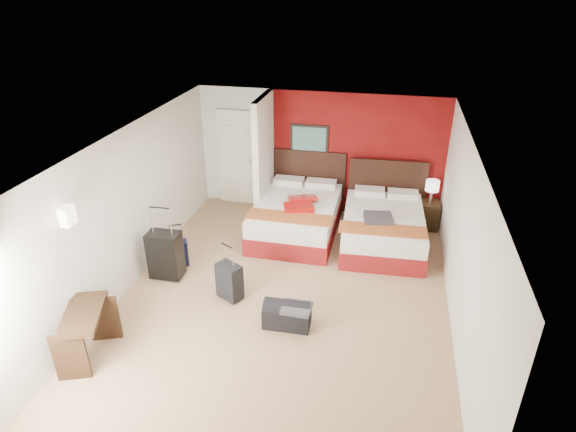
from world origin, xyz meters
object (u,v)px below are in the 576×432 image
(suitcase_black, at_px, (166,256))
(desk, at_px, (88,335))
(duffel_bag, at_px, (287,315))
(red_suitcase_open, at_px, (301,203))
(table_lamp, at_px, (432,192))
(suitcase_charcoal, at_px, (230,283))
(bed_right, at_px, (383,229))
(nightstand, at_px, (428,215))
(bed_left, at_px, (296,218))
(suitcase_navy, at_px, (179,255))

(suitcase_black, height_order, desk, suitcase_black)
(suitcase_black, bearing_deg, duffel_bag, -20.83)
(red_suitcase_open, height_order, suitcase_black, suitcase_black)
(table_lamp, xyz_separation_m, suitcase_charcoal, (-3.08, -3.06, -0.49))
(duffel_bag, bearing_deg, suitcase_charcoal, 154.98)
(bed_right, height_order, duffel_bag, bed_right)
(suitcase_charcoal, relative_size, desk, 0.64)
(bed_right, xyz_separation_m, nightstand, (0.85, 0.86, -0.04))
(bed_left, xyz_separation_m, suitcase_charcoal, (-0.58, -2.30, -0.04))
(suitcase_black, relative_size, desk, 0.89)
(duffel_bag, bearing_deg, bed_right, 63.91)
(suitcase_navy, distance_m, desk, 2.34)
(bed_right, distance_m, duffel_bag, 2.92)
(nightstand, bearing_deg, red_suitcase_open, -163.45)
(bed_left, relative_size, bed_right, 1.04)
(nightstand, xyz_separation_m, desk, (-4.45, -4.69, 0.10))
(table_lamp, bearing_deg, bed_right, -134.73)
(nightstand, xyz_separation_m, suitcase_navy, (-4.23, -2.36, -0.05))
(duffel_bag, bearing_deg, suitcase_navy, 151.02)
(desk, bearing_deg, bed_left, 43.14)
(red_suitcase_open, bearing_deg, nightstand, 1.34)
(red_suitcase_open, height_order, nightstand, red_suitcase_open)
(bed_right, bearing_deg, desk, -135.78)
(suitcase_black, distance_m, desk, 1.98)
(bed_right, bearing_deg, suitcase_navy, -158.56)
(red_suitcase_open, relative_size, suitcase_black, 0.93)
(bed_right, relative_size, desk, 2.33)
(red_suitcase_open, bearing_deg, bed_left, 116.58)
(suitcase_navy, xyz_separation_m, duffel_bag, (2.16, -1.14, -0.05))
(bed_right, relative_size, red_suitcase_open, 2.82)
(red_suitcase_open, xyz_separation_m, suitcase_charcoal, (-0.68, -2.20, -0.41))
(suitcase_charcoal, xyz_separation_m, duffel_bag, (1.00, -0.44, -0.12))
(red_suitcase_open, xyz_separation_m, duffel_bag, (0.32, -2.64, -0.53))
(suitcase_black, bearing_deg, nightstand, 31.11)
(table_lamp, bearing_deg, nightstand, 0.00)
(table_lamp, bearing_deg, suitcase_charcoal, -135.23)
(bed_right, distance_m, desk, 5.26)
(suitcase_navy, bearing_deg, nightstand, 0.18)
(suitcase_navy, height_order, desk, desk)
(bed_right, bearing_deg, red_suitcase_open, 177.57)
(bed_right, relative_size, duffel_bag, 3.12)
(bed_right, height_order, table_lamp, table_lamp)
(suitcase_black, height_order, suitcase_charcoal, suitcase_black)
(bed_left, bearing_deg, suitcase_navy, -136.95)
(table_lamp, xyz_separation_m, suitcase_navy, (-4.23, -2.36, -0.55))
(suitcase_black, relative_size, duffel_bag, 1.19)
(red_suitcase_open, xyz_separation_m, table_lamp, (2.40, 0.86, 0.08))
(suitcase_black, distance_m, suitcase_navy, 0.39)
(red_suitcase_open, bearing_deg, suitcase_charcoal, -125.74)
(red_suitcase_open, distance_m, desk, 4.36)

